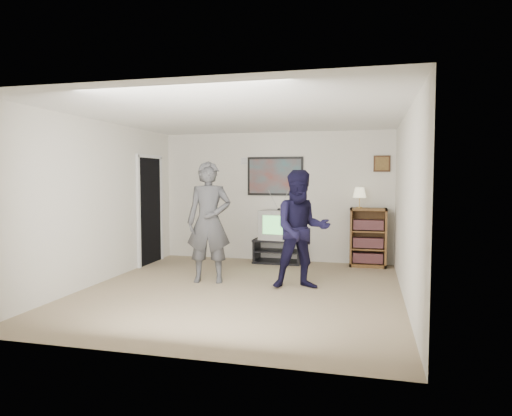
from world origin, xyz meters
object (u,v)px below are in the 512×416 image
at_px(bookshelf, 368,237).
at_px(person_short, 301,230).
at_px(media_stand, 278,251).
at_px(person_tall, 209,222).
at_px(crt_television, 279,225).

relative_size(bookshelf, person_short, 0.61).
distance_m(media_stand, person_tall, 2.08).
bearing_deg(bookshelf, person_tall, -142.23).
bearing_deg(person_tall, media_stand, 56.93).
distance_m(media_stand, person_short, 2.11).
xyz_separation_m(media_stand, person_short, (0.71, -1.88, 0.64)).
bearing_deg(person_short, media_stand, 93.42).
relative_size(crt_television, person_tall, 0.35).
relative_size(crt_television, bookshelf, 0.61).
bearing_deg(crt_television, person_short, -63.31).
height_order(bookshelf, person_tall, person_tall).
relative_size(media_stand, bookshelf, 0.86).
bearing_deg(person_short, bookshelf, 46.44).
height_order(crt_television, person_short, person_short).
relative_size(media_stand, person_tall, 0.49).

